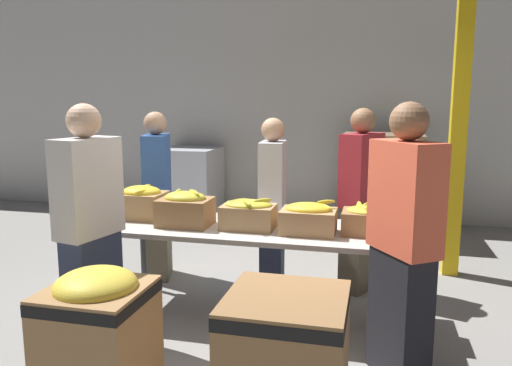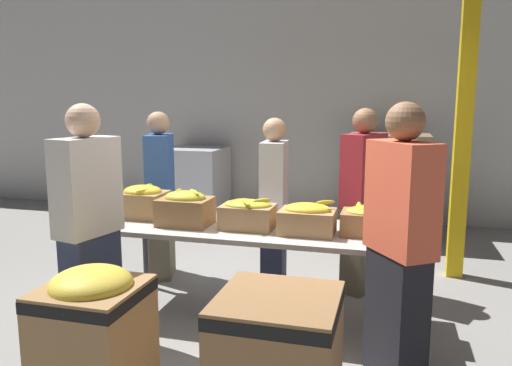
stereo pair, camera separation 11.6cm
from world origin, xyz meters
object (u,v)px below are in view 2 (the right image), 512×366
banana_box_2 (248,214)px  volunteer_2 (89,229)px  pallet_stack_0 (196,184)px  donation_bin_0 (94,328)px  support_pillar (467,76)px  donation_bin_1 (277,357)px  banana_box_3 (308,218)px  sorting_table (248,232)px  banana_box_0 (143,201)px  pallet_stack_1 (387,186)px  volunteer_3 (161,196)px  banana_box_4 (368,220)px  volunteer_0 (362,202)px  banana_box_1 (185,208)px  volunteer_4 (399,246)px  volunteer_1 (274,205)px

banana_box_2 → volunteer_2: (-0.97, -0.70, -0.01)m
banana_box_2 → pallet_stack_0: (-1.76, 3.22, -0.36)m
donation_bin_0 → support_pillar: support_pillar is taller
donation_bin_1 → donation_bin_0: bearing=180.0°
banana_box_2 → banana_box_3: size_ratio=1.00×
sorting_table → support_pillar: size_ratio=0.59×
banana_box_0 → pallet_stack_1: 3.47m
banana_box_2 → volunteer_3: volunteer_3 is taller
sorting_table → donation_bin_0: size_ratio=2.96×
banana_box_2 → donation_bin_1: bearing=-67.1°
banana_box_4 → pallet_stack_0: pallet_stack_0 is taller
volunteer_3 → pallet_stack_1: size_ratio=1.23×
volunteer_2 → volunteer_0: bearing=-36.3°
banana_box_4 → pallet_stack_1: size_ratio=0.30×
donation_bin_0 → support_pillar: size_ratio=0.20×
banana_box_1 → donation_bin_0: bearing=-92.9°
banana_box_1 → volunteer_2: size_ratio=0.24×
banana_box_1 → volunteer_0: volunteer_0 is taller
volunteer_0 → donation_bin_0: volunteer_0 is taller
volunteer_0 → support_pillar: 1.61m
volunteer_0 → volunteer_4: (0.31, -1.47, 0.03)m
volunteer_1 → donation_bin_1: size_ratio=2.15×
banana_box_1 → banana_box_3: banana_box_1 is taller
volunteer_0 → donation_bin_1: 2.21m
volunteer_1 → volunteer_3: volunteer_3 is taller
volunteer_4 → donation_bin_1: 1.03m
volunteer_3 → donation_bin_1: 2.64m
banana_box_4 → volunteer_2: size_ratio=0.23×
donation_bin_0 → volunteer_4: bearing=21.1°
volunteer_0 → support_pillar: size_ratio=0.43×
banana_box_4 → pallet_stack_0: 4.16m
banana_box_0 → volunteer_2: bearing=-88.8°
pallet_stack_1 → banana_box_0: bearing=-126.0°
banana_box_4 → volunteer_3: 2.16m
donation_bin_1 → banana_box_4: bearing=73.5°
sorting_table → pallet_stack_0: pallet_stack_0 is taller
banana_box_0 → banana_box_1: (0.46, -0.16, -0.00)m
volunteer_2 → donation_bin_0: (0.38, -0.57, -0.44)m
sorting_table → volunteer_4: (1.17, -0.67, 0.17)m
banana_box_1 → volunteer_3: 0.97m
donation_bin_1 → pallet_stack_0: size_ratio=0.71×
donation_bin_1 → support_pillar: (1.21, 2.81, 1.60)m
volunteer_3 → donation_bin_1: volunteer_3 is taller
banana_box_1 → volunteer_0: (1.37, 0.90, -0.05)m
banana_box_0 → pallet_stack_1: size_ratio=0.29×
sorting_table → volunteer_4: bearing=-29.7°
banana_box_4 → pallet_stack_1: (0.11, 2.87, -0.21)m
volunteer_2 → donation_bin_0: size_ratio=2.18×
donation_bin_0 → banana_box_3: bearing=49.4°
volunteer_3 → pallet_stack_1: bearing=119.2°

